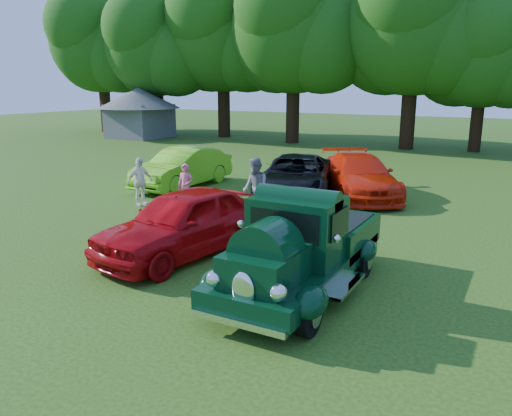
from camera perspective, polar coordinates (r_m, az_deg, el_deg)
The scene contains 11 objects.
ground at distance 11.54m, azimuth -0.14°, elevation -6.98°, with size 120.00×120.00×0.00m, color #1E4510.
hero_pickup at distance 10.19m, azimuth 5.24°, elevation -4.73°, with size 2.39×5.14×2.01m.
red_convertible at distance 12.40m, azimuth -8.20°, elevation -1.59°, with size 1.96×4.87×1.66m, color #B4070C.
back_car_lime at distance 20.74m, azimuth -8.38°, elevation 4.59°, with size 1.69×4.85×1.60m, color #67CA1B.
back_car_black at distance 18.69m, azimuth 4.62°, elevation 3.60°, with size 2.58×5.61×1.56m, color black.
back_car_orange at distance 19.19m, azimuth 11.70°, elevation 3.63°, with size 2.19×5.38×1.56m, color red.
spectator_pink at distance 16.93m, azimuth -8.05°, elevation 2.42°, with size 0.57×0.37×1.55m, color #E25D80.
spectator_grey at distance 15.74m, azimuth -0.08°, elevation 2.31°, with size 0.92×0.72×1.89m, color gray.
spectator_white at distance 17.76m, azimuth -13.15°, elevation 2.94°, with size 0.99×0.41×1.69m, color white.
gazebo at distance 40.87m, azimuth -13.20°, elevation 11.19°, with size 6.40×6.40×3.90m.
tree_line at distance 34.90m, azimuth 13.86°, elevation 18.58°, with size 63.06×9.96×12.28m.
Camera 1 is at (5.23, -9.43, 4.13)m, focal length 35.00 mm.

